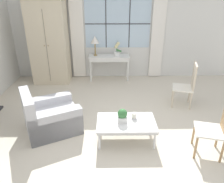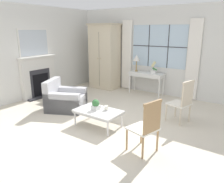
% 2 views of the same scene
% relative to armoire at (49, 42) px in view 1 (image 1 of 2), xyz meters
% --- Properties ---
extents(ground_plane, '(14.00, 14.00, 0.00)m').
position_rel_armoire_xyz_m(ground_plane, '(1.88, -2.62, -1.15)').
color(ground_plane, beige).
extents(wall_back_windowed, '(7.20, 0.14, 2.80)m').
position_rel_armoire_xyz_m(wall_back_windowed, '(1.88, 0.40, 0.24)').
color(wall_back_windowed, silver).
rests_on(wall_back_windowed, ground_plane).
extents(armoire, '(1.06, 0.72, 2.29)m').
position_rel_armoire_xyz_m(armoire, '(0.00, 0.00, 0.00)').
color(armoire, beige).
rests_on(armoire, ground_plane).
extents(console_table, '(1.15, 0.42, 0.72)m').
position_rel_armoire_xyz_m(console_table, '(1.63, 0.11, -0.52)').
color(console_table, white).
rests_on(console_table, ground_plane).
extents(table_lamp, '(0.24, 0.24, 0.56)m').
position_rel_armoire_xyz_m(table_lamp, '(1.24, 0.12, 0.01)').
color(table_lamp, '#9E7F47').
rests_on(table_lamp, console_table).
extents(potted_orchid, '(0.22, 0.17, 0.39)m').
position_rel_armoire_xyz_m(potted_orchid, '(1.86, 0.13, -0.27)').
color(potted_orchid, white).
rests_on(potted_orchid, console_table).
extents(armchair_upholstered, '(1.21, 1.17, 0.81)m').
position_rel_armoire_xyz_m(armchair_upholstered, '(0.52, -2.48, -0.89)').
color(armchair_upholstered, '#B2B2B7').
rests_on(armchair_upholstered, ground_plane).
extents(side_chair_wooden, '(0.54, 0.54, 1.01)m').
position_rel_armoire_xyz_m(side_chair_wooden, '(3.38, -1.56, -0.59)').
color(side_chair_wooden, white).
rests_on(side_chair_wooden, ground_plane).
extents(accent_chair_wooden, '(0.54, 0.54, 0.97)m').
position_rel_armoire_xyz_m(accent_chair_wooden, '(3.29, -3.19, -0.61)').
color(accent_chair_wooden, white).
rests_on(accent_chair_wooden, ground_plane).
extents(coffee_table, '(1.01, 0.63, 0.37)m').
position_rel_armoire_xyz_m(coffee_table, '(1.92, -2.81, -0.82)').
color(coffee_table, silver).
rests_on(coffee_table, ground_plane).
extents(potted_plant_small, '(0.17, 0.17, 0.24)m').
position_rel_armoire_xyz_m(potted_plant_small, '(1.85, -2.80, -0.66)').
color(potted_plant_small, white).
rests_on(potted_plant_small, coffee_table).
extents(pillar_candle, '(0.12, 0.12, 0.12)m').
position_rel_armoire_xyz_m(pillar_candle, '(2.06, -2.70, -0.73)').
color(pillar_candle, silver).
rests_on(pillar_candle, coffee_table).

